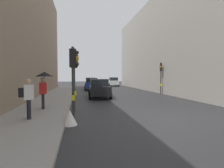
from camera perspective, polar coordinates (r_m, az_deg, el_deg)
ground_plane at (r=9.68m, az=17.43°, el=-9.85°), size 120.00×120.00×0.00m
sidewalk_kerb at (r=14.64m, az=-18.60°, el=-5.35°), size 3.10×40.00×0.16m
building_facade_right at (r=26.92m, az=25.23°, el=10.99°), size 12.00×35.67×12.25m
traffic_light_near_left at (r=8.60m, az=-11.92°, el=4.37°), size 0.44×0.26×3.39m
traffic_light_near_right at (r=10.82m, az=-11.61°, el=4.22°), size 0.45×0.35×3.45m
traffic_light_mid_street at (r=21.30m, az=14.99°, el=3.54°), size 0.34×0.45×3.57m
car_blue_van at (r=27.08m, az=-6.32°, el=0.03°), size 2.25×4.32×1.76m
car_yellow_taxi at (r=32.95m, az=-6.70°, el=0.47°), size 2.22×4.30×1.76m
car_dark_suv at (r=17.40m, az=-4.00°, el=-1.35°), size 2.15×4.27×1.76m
car_white_compact at (r=36.98m, az=0.35°, el=0.71°), size 2.16×4.27×1.76m
pedestrian_with_umbrella at (r=11.27m, az=-20.43°, el=1.28°), size 1.00×1.00×2.14m
pedestrian_with_black_backpack at (r=8.84m, az=-24.83°, el=-3.50°), size 0.66×0.46×1.77m
warning_sign_triangle at (r=7.95m, az=-13.04°, el=-10.10°), size 0.64×0.64×0.65m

